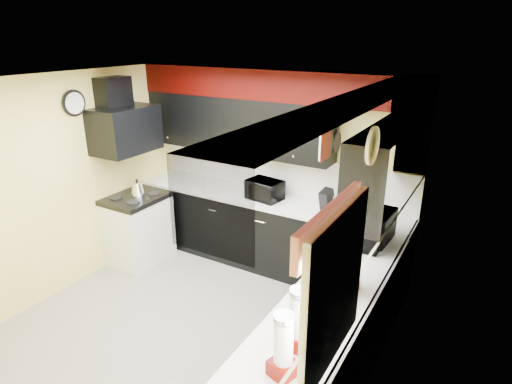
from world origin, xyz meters
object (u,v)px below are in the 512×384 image
microwave (369,227)px  utensil_crock (340,206)px  knife_block (327,200)px  kettle (138,189)px  toaster_oven (264,190)px

microwave → utensil_crock: 0.74m
utensil_crock → knife_block: bearing=177.1°
knife_block → kettle: 2.42m
microwave → kettle: microwave is taller
microwave → toaster_oven: bearing=74.3°
knife_block → kettle: knife_block is taller
kettle → toaster_oven: bearing=23.1°
toaster_oven → utensil_crock: (0.97, 0.06, -0.03)m
microwave → kettle: bearing=96.0°
microwave → kettle: size_ratio=3.15×
knife_block → toaster_oven: bearing=-165.4°
toaster_oven → knife_block: size_ratio=1.69×
utensil_crock → knife_block: (-0.17, 0.01, 0.03)m
toaster_oven → utensil_crock: size_ratio=2.32×
kettle → utensil_crock: bearing=15.9°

